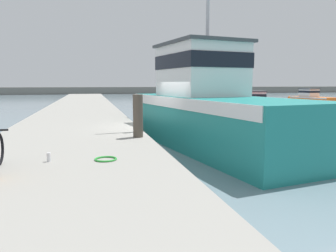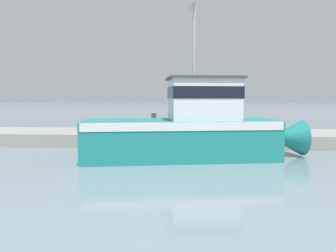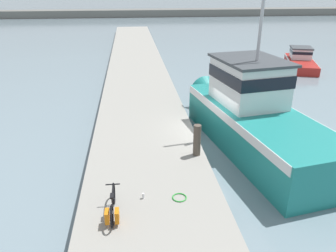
{
  "view_description": "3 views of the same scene",
  "coord_description": "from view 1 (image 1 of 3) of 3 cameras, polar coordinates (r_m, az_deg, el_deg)",
  "views": [
    {
      "loc": [
        -2.66,
        -12.17,
        2.45
      ],
      "look_at": [
        -0.56,
        -3.43,
        1.27
      ],
      "focal_mm": 35.0,
      "sensor_mm": 36.0,
      "label": 1
    },
    {
      "loc": [
        18.15,
        -0.05,
        3.04
      ],
      "look_at": [
        0.53,
        -1.38,
        1.51
      ],
      "focal_mm": 35.0,
      "sensor_mm": 36.0,
      "label": 2
    },
    {
      "loc": [
        -3.73,
        -13.86,
        7.24
      ],
      "look_at": [
        -2.12,
        0.18,
        1.02
      ],
      "focal_mm": 35.0,
      "sensor_mm": 36.0,
      "label": 3
    }
  ],
  "objects": [
    {
      "name": "water_bottle_on_curb",
      "position": [
        7.33,
        -20.06,
        -5.14
      ],
      "size": [
        0.08,
        0.08,
        0.19
      ],
      "primitive_type": "cylinder",
      "color": "silver",
      "rests_on": "dock_pier"
    },
    {
      "name": "fishing_boat_main",
      "position": [
        12.91,
        6.92,
        3.43
      ],
      "size": [
        4.85,
        11.4,
        8.8
      ],
      "rotation": [
        0.0,
        0.0,
        0.17
      ],
      "color": "teal",
      "rests_on": "ground_plane"
    },
    {
      "name": "hose_coil",
      "position": [
        7.18,
        -10.79,
        -5.67
      ],
      "size": [
        0.48,
        0.48,
        0.04
      ],
      "primitive_type": "torus",
      "color": "green",
      "rests_on": "dock_pier"
    },
    {
      "name": "mooring_post",
      "position": [
        9.96,
        -5.26,
        1.77
      ],
      "size": [
        0.3,
        0.3,
        1.3
      ],
      "primitive_type": "cylinder",
      "color": "#51473D",
      "rests_on": "dock_pier"
    },
    {
      "name": "far_shoreline",
      "position": [
        84.25,
        9.34,
        6.24
      ],
      "size": [
        180.0,
        5.0,
        1.56
      ],
      "primitive_type": "cube",
      "color": "slate",
      "rests_on": "ground_plane"
    },
    {
      "name": "boat_blue_far",
      "position": [
        30.51,
        14.94,
        3.82
      ],
      "size": [
        4.01,
        7.48,
        1.78
      ],
      "rotation": [
        0.0,
        0.0,
        -0.32
      ],
      "color": "#AD231E",
      "rests_on": "ground_plane"
    },
    {
      "name": "ground_plane",
      "position": [
        12.69,
        -1.17,
        -3.66
      ],
      "size": [
        320.0,
        320.0,
        0.0
      ],
      "primitive_type": "plane",
      "color": "gray"
    },
    {
      "name": "dock_pier",
      "position": [
        12.35,
        -16.0,
        -2.34
      ],
      "size": [
        4.71,
        80.0,
        0.81
      ],
      "primitive_type": "cube",
      "color": "gray",
      "rests_on": "ground_plane"
    },
    {
      "name": "boat_red_outer",
      "position": [
        44.12,
        23.7,
        4.52
      ],
      "size": [
        2.89,
        7.1,
        1.82
      ],
      "rotation": [
        0.0,
        0.0,
        0.15
      ],
      "color": "orange",
      "rests_on": "ground_plane"
    }
  ]
}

